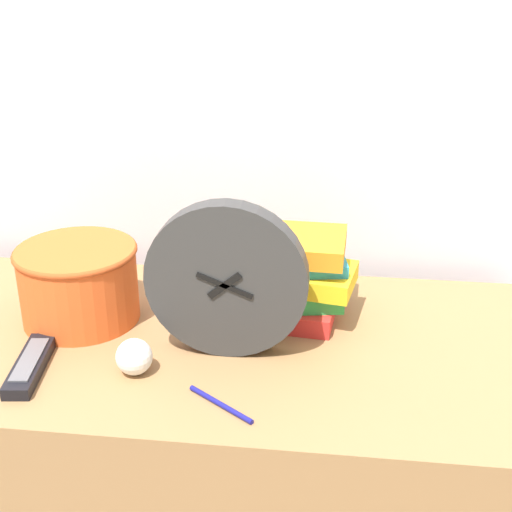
# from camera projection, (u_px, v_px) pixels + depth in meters

# --- Properties ---
(wall_back) EXTENTS (6.00, 0.04, 2.40)m
(wall_back) POSITION_uv_depth(u_px,v_px,m) (222.00, 21.00, 1.37)
(wall_back) COLOR silver
(wall_back) RESTS_ON ground_plane
(desk) EXTENTS (1.22, 0.57, 0.71)m
(desk) POSITION_uv_depth(u_px,v_px,m) (201.00, 493.00, 1.39)
(desk) COLOR olive
(desk) RESTS_ON ground_plane
(desk_clock) EXTENTS (0.27, 0.04, 0.27)m
(desk_clock) POSITION_uv_depth(u_px,v_px,m) (226.00, 281.00, 1.15)
(desk_clock) COLOR #333333
(desk_clock) RESTS_ON desk
(book_stack) EXTENTS (0.28, 0.19, 0.16)m
(book_stack) POSITION_uv_depth(u_px,v_px,m) (287.00, 275.00, 1.30)
(book_stack) COLOR red
(book_stack) RESTS_ON desk
(basket) EXTENTS (0.22, 0.22, 0.14)m
(basket) POSITION_uv_depth(u_px,v_px,m) (79.00, 281.00, 1.28)
(basket) COLOR #E05623
(basket) RESTS_ON desk
(tv_remote) EXTENTS (0.06, 0.17, 0.02)m
(tv_remote) POSITION_uv_depth(u_px,v_px,m) (30.00, 365.00, 1.15)
(tv_remote) COLOR black
(tv_remote) RESTS_ON desk
(crumpled_paper_ball) EXTENTS (0.06, 0.06, 0.06)m
(crumpled_paper_ball) POSITION_uv_depth(u_px,v_px,m) (134.00, 357.00, 1.14)
(crumpled_paper_ball) COLOR white
(crumpled_paper_ball) RESTS_ON desk
(pen) EXTENTS (0.11, 0.08, 0.01)m
(pen) POSITION_uv_depth(u_px,v_px,m) (221.00, 404.00, 1.06)
(pen) COLOR navy
(pen) RESTS_ON desk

